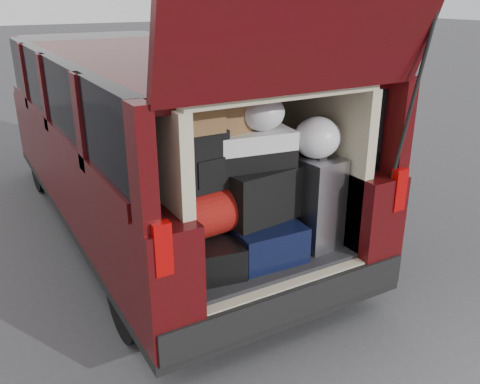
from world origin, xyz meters
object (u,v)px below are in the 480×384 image
(backpack, at_px, (205,161))
(black_soft_case, at_px, (259,194))
(black_hardshell, at_px, (206,252))
(silver_roller, at_px, (311,200))
(twotone_duffel, at_px, (253,149))
(navy_hardshell, at_px, (259,236))
(red_duffel, at_px, (206,213))

(backpack, bearing_deg, black_soft_case, -10.80)
(black_hardshell, height_order, silver_roller, silver_roller)
(silver_roller, height_order, twotone_duffel, twotone_duffel)
(black_hardshell, height_order, backpack, backpack)
(navy_hardshell, height_order, silver_roller, silver_roller)
(black_hardshell, relative_size, silver_roller, 0.83)
(black_hardshell, distance_m, black_soft_case, 0.54)
(navy_hardshell, distance_m, silver_roller, 0.47)
(black_soft_case, height_order, twotone_duffel, twotone_duffel)
(red_duffel, bearing_deg, black_hardshell, -131.53)
(backpack, bearing_deg, twotone_duffel, -1.98)
(black_soft_case, xyz_separation_m, twotone_duffel, (-0.02, 0.06, 0.31))
(black_soft_case, bearing_deg, twotone_duffel, 102.45)
(navy_hardshell, xyz_separation_m, twotone_duffel, (-0.01, 0.08, 0.62))
(black_hardshell, bearing_deg, navy_hardshell, 8.80)
(silver_roller, bearing_deg, black_soft_case, 167.99)
(red_duffel, height_order, twotone_duffel, twotone_duffel)
(black_soft_case, bearing_deg, navy_hardshell, -124.75)
(navy_hardshell, xyz_separation_m, backpack, (-0.38, 0.05, 0.61))
(black_hardshell, xyz_separation_m, silver_roller, (0.83, -0.04, 0.22))
(red_duffel, xyz_separation_m, backpack, (0.01, 0.01, 0.35))
(black_soft_case, bearing_deg, red_duffel, 170.43)
(silver_roller, height_order, backpack, backpack)
(red_duffel, bearing_deg, silver_roller, -9.70)
(backpack, height_order, twotone_duffel, backpack)
(black_hardshell, height_order, navy_hardshell, navy_hardshell)
(black_hardshell, bearing_deg, silver_roller, 7.05)
(backpack, distance_m, twotone_duffel, 0.37)
(silver_roller, relative_size, black_soft_case, 1.29)
(black_hardshell, xyz_separation_m, twotone_duffel, (0.40, 0.07, 0.64))
(twotone_duffel, bearing_deg, red_duffel, -165.90)
(black_soft_case, distance_m, twotone_duffel, 0.31)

